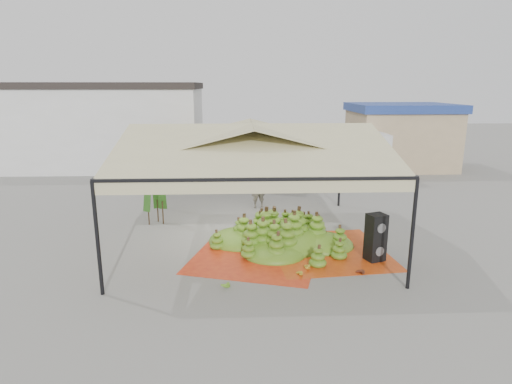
{
  "coord_description": "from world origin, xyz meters",
  "views": [
    {
      "loc": [
        -0.46,
        -14.22,
        5.25
      ],
      "look_at": [
        0.2,
        1.5,
        1.3
      ],
      "focal_mm": 30.0,
      "sensor_mm": 36.0,
      "label": 1
    }
  ],
  "objects_px": {
    "truck_left": "(215,155)",
    "truck_right": "(323,151)",
    "banana_heap": "(283,229)",
    "speaker_stack": "(376,237)",
    "vendor": "(258,188)"
  },
  "relations": [
    {
      "from": "vendor",
      "to": "truck_left",
      "type": "relative_size",
      "value": 0.22
    },
    {
      "from": "speaker_stack",
      "to": "truck_right",
      "type": "height_order",
      "value": "truck_right"
    },
    {
      "from": "truck_right",
      "to": "speaker_stack",
      "type": "bearing_deg",
      "value": -92.27
    },
    {
      "from": "vendor",
      "to": "banana_heap",
      "type": "bearing_deg",
      "value": 84.52
    },
    {
      "from": "vendor",
      "to": "truck_right",
      "type": "relative_size",
      "value": 0.22
    },
    {
      "from": "speaker_stack",
      "to": "truck_left",
      "type": "distance_m",
      "value": 12.36
    },
    {
      "from": "truck_left",
      "to": "banana_heap",
      "type": "bearing_deg",
      "value": -50.61
    },
    {
      "from": "banana_heap",
      "to": "truck_right",
      "type": "relative_size",
      "value": 0.67
    },
    {
      "from": "truck_right",
      "to": "truck_left",
      "type": "bearing_deg",
      "value": -173.15
    },
    {
      "from": "speaker_stack",
      "to": "vendor",
      "type": "bearing_deg",
      "value": 99.53
    },
    {
      "from": "truck_left",
      "to": "truck_right",
      "type": "height_order",
      "value": "truck_right"
    },
    {
      "from": "truck_right",
      "to": "vendor",
      "type": "bearing_deg",
      "value": -123.72
    },
    {
      "from": "speaker_stack",
      "to": "truck_right",
      "type": "relative_size",
      "value": 0.19
    },
    {
      "from": "truck_left",
      "to": "speaker_stack",
      "type": "bearing_deg",
      "value": -40.62
    },
    {
      "from": "banana_heap",
      "to": "truck_left",
      "type": "xyz_separation_m",
      "value": [
        -2.77,
        9.58,
        1.0
      ]
    }
  ]
}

